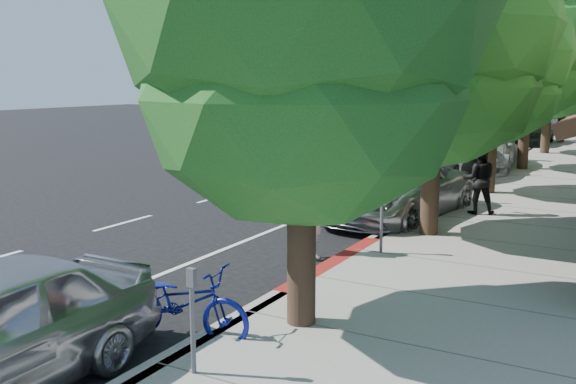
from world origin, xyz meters
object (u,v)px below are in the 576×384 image
Objects in this scene: street_tree_4 at (551,56)px; street_tree_5 at (566,61)px; silver_suv at (396,191)px; white_pickup at (484,150)px; dark_sedan at (444,157)px; street_tree_3 at (530,45)px; cyclist at (310,216)px; street_tree_2 at (495,56)px; bicycle at (182,302)px; pedestrian at (479,179)px; street_tree_1 at (436,30)px; dark_suv_far at (529,129)px; street_tree_0 at (302,11)px.

street_tree_5 is at bearing 90.00° from street_tree_4.
white_pickup is at bearing 97.07° from silver_suv.
dark_sedan is (-2.00, -15.75, -3.59)m from street_tree_5.
white_pickup is (0.60, 3.48, -0.05)m from dark_sedan.
street_tree_3 is 15.21m from cyclist.
street_tree_2 is 1.23× the size of white_pickup.
street_tree_5 reaches higher than bicycle.
street_tree_4 reaches higher than dark_sedan.
street_tree_3 is 10.01m from pedestrian.
street_tree_4 reaches higher than white_pickup.
pedestrian is at bearing 35.63° from silver_suv.
street_tree_1 is 9.25m from dark_sedan.
street_tree_5 is at bearing 93.47° from silver_suv.
white_pickup is at bearing -96.30° from pedestrian.
street_tree_1 is at bearing -43.89° from silver_suv.
white_pickup is 10.80m from dark_suv_far.
cyclist is 0.88× the size of bicycle.
street_tree_1 is at bearing 63.04° from pedestrian.
street_tree_2 is at bearing 7.47° from cyclist.
bicycle is (0.30, -4.39, -0.35)m from cyclist.
bicycle is at bearing -100.52° from street_tree_1.
street_tree_2 is 13.56m from bicycle.
street_tree_0 reaches higher than pedestrian.
cyclist is (-1.60, -26.61, -3.56)m from street_tree_5.
street_tree_2 is at bearing -85.63° from dark_suv_far.
street_tree_4 is 20.99m from cyclist.
street_tree_2 is 4.48m from dark_sedan.
street_tree_5 is (0.00, 12.00, -0.33)m from street_tree_3.
dark_sedan is (-2.00, -9.75, -3.67)m from street_tree_4.
cyclist is at bearing -121.47° from street_tree_1.
dark_sedan is at bearing -84.06° from pedestrian.
street_tree_2 reaches higher than pedestrian.
bicycle is 1.15× the size of pedestrian.
pedestrian is at bearing 87.13° from street_tree_0.
street_tree_5 reaches higher than street_tree_2.
street_tree_4 is at bearing 90.00° from street_tree_0.
street_tree_2 is 9.36m from cyclist.
silver_suv is at bearing 15.36° from cyclist.
street_tree_0 is 24.00m from street_tree_4.
bicycle is at bearing -85.57° from dark_sedan.
dark_sedan is at bearing 131.58° from street_tree_2.
street_tree_4 is 15.68m from pedestrian.
pedestrian is (2.04, 5.34, 0.15)m from cyclist.
cyclist is at bearing -3.96° from bicycle.
street_tree_3 is at bearing 90.00° from street_tree_1.
silver_suv is 0.98× the size of dark_suv_far.
street_tree_3 reaches higher than dark_sedan.
dark_sedan is (-2.00, 8.25, -3.66)m from street_tree_1.
silver_suv is at bearing -82.96° from dark_sedan.
dark_suv_far is (0.00, 20.80, 0.18)m from silver_suv.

